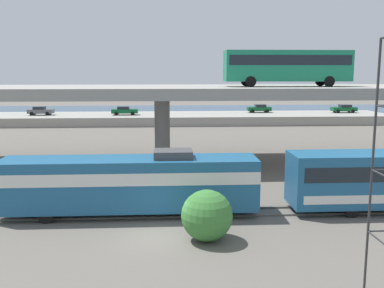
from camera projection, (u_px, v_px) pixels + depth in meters
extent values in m
plane|color=#605B54|center=(160.00, 237.00, 24.44)|extent=(260.00, 260.00, 0.00)
cube|color=#59544C|center=(160.00, 217.00, 27.60)|extent=(110.00, 0.12, 0.12)
cube|color=#59544C|center=(161.00, 210.00, 29.14)|extent=(110.00, 0.12, 0.12)
cube|color=#1E5984|center=(130.00, 183.00, 27.93)|extent=(16.03, 3.00, 3.20)
cube|color=silver|center=(130.00, 174.00, 27.84)|extent=(16.03, 3.04, 0.77)
cone|color=silver|center=(1.00, 190.00, 27.53)|extent=(2.19, 2.85, 2.85)
cube|color=black|center=(27.00, 171.00, 27.42)|extent=(2.19, 2.70, 1.02)
cube|color=#3F3F42|center=(173.00, 154.00, 27.79)|extent=(2.40, 1.80, 0.50)
cylinder|color=black|center=(45.00, 216.00, 26.58)|extent=(0.96, 0.18, 0.96)
cylinder|color=black|center=(56.00, 203.00, 29.24)|extent=(0.96, 0.18, 0.96)
cylinder|color=black|center=(211.00, 213.00, 27.15)|extent=(0.96, 0.18, 0.96)
cylinder|color=black|center=(207.00, 200.00, 29.81)|extent=(0.96, 0.18, 0.96)
cylinder|color=black|center=(353.00, 211.00, 27.66)|extent=(0.92, 0.18, 0.92)
cylinder|color=black|center=(336.00, 198.00, 30.32)|extent=(0.92, 0.18, 0.92)
cube|color=gray|center=(162.00, 92.00, 42.98)|extent=(96.00, 12.59, 1.02)
cylinder|color=gray|center=(162.00, 130.00, 43.60)|extent=(1.50, 1.50, 6.60)
cube|color=#197A56|center=(287.00, 66.00, 42.19)|extent=(12.00, 2.55, 2.90)
cube|color=black|center=(287.00, 60.00, 42.11)|extent=(11.52, 2.59, 0.93)
cube|color=black|center=(348.00, 62.00, 42.47)|extent=(0.08, 2.30, 1.74)
cylinder|color=black|center=(320.00, 81.00, 43.83)|extent=(1.00, 0.26, 1.00)
cylinder|color=black|center=(329.00, 82.00, 41.44)|extent=(1.00, 0.26, 1.00)
cylinder|color=black|center=(246.00, 81.00, 43.41)|extent=(1.00, 0.26, 1.00)
cylinder|color=black|center=(251.00, 82.00, 41.02)|extent=(1.00, 0.26, 1.00)
cylinder|color=#2D2D30|center=(372.00, 170.00, 17.72)|extent=(0.10, 0.10, 10.32)
cube|color=gray|center=(164.00, 119.00, 78.49)|extent=(79.30, 11.90, 1.56)
cube|color=#515459|center=(41.00, 111.00, 76.60)|extent=(4.26, 1.86, 0.70)
cube|color=#1E232B|center=(39.00, 108.00, 76.49)|extent=(1.87, 1.64, 0.48)
cylinder|color=black|center=(50.00, 113.00, 77.60)|extent=(0.64, 0.20, 0.64)
cylinder|color=black|center=(47.00, 114.00, 75.86)|extent=(0.64, 0.20, 0.64)
cylinder|color=black|center=(35.00, 113.00, 77.45)|extent=(0.64, 0.20, 0.64)
cylinder|color=black|center=(32.00, 114.00, 75.71)|extent=(0.64, 0.20, 0.64)
cube|color=#0C4C26|center=(125.00, 111.00, 76.89)|extent=(4.51, 1.86, 0.70)
cube|color=#1E232B|center=(123.00, 108.00, 76.78)|extent=(1.98, 1.63, 0.48)
cylinder|color=black|center=(133.00, 113.00, 77.89)|extent=(0.64, 0.20, 0.64)
cylinder|color=black|center=(133.00, 114.00, 76.16)|extent=(0.64, 0.20, 0.64)
cylinder|color=black|center=(117.00, 113.00, 77.74)|extent=(0.64, 0.20, 0.64)
cylinder|color=black|center=(116.00, 114.00, 76.00)|extent=(0.64, 0.20, 0.64)
cube|color=#0C4C26|center=(259.00, 109.00, 81.55)|extent=(4.32, 1.86, 0.70)
cube|color=#1E232B|center=(260.00, 106.00, 81.47)|extent=(1.90, 1.64, 0.48)
cylinder|color=black|center=(253.00, 111.00, 80.66)|extent=(0.64, 0.20, 0.64)
cylinder|color=black|center=(251.00, 110.00, 82.40)|extent=(0.64, 0.20, 0.64)
cylinder|color=black|center=(267.00, 111.00, 80.81)|extent=(0.64, 0.20, 0.64)
cylinder|color=black|center=(265.00, 110.00, 82.55)|extent=(0.64, 0.20, 0.64)
cube|color=#0C4C26|center=(344.00, 109.00, 81.17)|extent=(4.47, 1.83, 0.70)
cube|color=#1E232B|center=(345.00, 106.00, 81.09)|extent=(1.97, 1.61, 0.48)
cylinder|color=black|center=(338.00, 111.00, 80.29)|extent=(0.64, 0.20, 0.64)
cylinder|color=black|center=(334.00, 111.00, 82.00)|extent=(0.64, 0.20, 0.64)
cylinder|color=black|center=(353.00, 111.00, 80.45)|extent=(0.64, 0.20, 0.64)
cylinder|color=black|center=(349.00, 110.00, 82.16)|extent=(0.64, 0.20, 0.64)
cube|color=navy|center=(165.00, 111.00, 101.27)|extent=(140.00, 36.00, 0.01)
sphere|color=#3A7A35|center=(207.00, 216.00, 23.79)|extent=(2.79, 2.79, 2.79)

